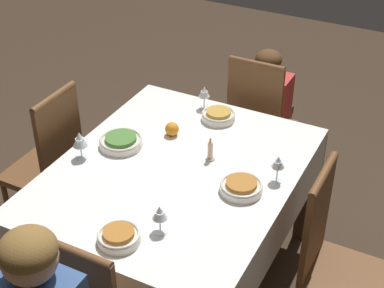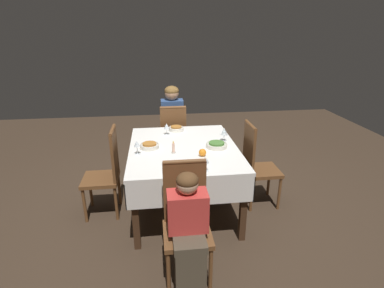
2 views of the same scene
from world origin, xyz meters
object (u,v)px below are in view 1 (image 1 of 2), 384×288
bowl_west (119,236)px  bowl_south (241,187)px  bowl_east (219,115)px  candle_centerpiece (210,152)px  dining_table (175,183)px  chair_north (50,161)px  wine_glass_east (204,93)px  chair_east (258,122)px  person_child_red (268,108)px  orange_fruit (172,129)px  chair_south (332,258)px  wine_glass_south (278,163)px  wine_glass_west (160,214)px  wine_glass_north (80,140)px  bowl_north (121,141)px

bowl_west → bowl_south: (0.54, -0.32, -0.00)m
bowl_east → candle_centerpiece: (-0.37, -0.12, 0.02)m
dining_table → chair_north: chair_north is taller
wine_glass_east → candle_centerpiece: size_ratio=1.08×
chair_east → person_child_red: size_ratio=1.02×
bowl_west → orange_fruit: size_ratio=2.47×
chair_south → orange_fruit: size_ratio=13.17×
dining_table → bowl_south: bowl_south is taller
wine_glass_east → chair_east: bearing=-30.6°
chair_south → wine_glass_south: bearing=67.1°
wine_glass_east → bowl_south: wine_glass_east is taller
chair_east → bowl_east: bearing=79.2°
wine_glass_west → bowl_east: bearing=9.9°
wine_glass_north → candle_centerpiece: wine_glass_north is taller
chair_north → bowl_north: (0.04, -0.47, 0.25)m
bowl_west → chair_north: bearing=56.4°
person_child_red → wine_glass_north: bearing=66.5°
chair_south → wine_glass_north: (-0.12, 1.28, 0.33)m
bowl_west → wine_glass_south: wine_glass_south is taller
wine_glass_west → bowl_east: (0.94, 0.16, -0.07)m
person_child_red → bowl_north: 1.17m
bowl_east → wine_glass_south: size_ratio=1.31×
dining_table → wine_glass_north: size_ratio=9.26×
person_child_red → bowl_east: 0.65m
chair_south → wine_glass_north: size_ratio=6.43×
dining_table → candle_centerpiece: 0.23m
dining_table → bowl_east: bowl_east is taller
candle_centerpiece → person_child_red: bearing=2.5°
person_child_red → bowl_west: 1.69m
chair_east → wine_glass_west: (-1.37, -0.08, 0.32)m
wine_glass_north → dining_table: bearing=-75.3°
chair_south → bowl_east: (0.53, 0.83, 0.25)m
chair_east → wine_glass_east: (-0.35, 0.21, 0.33)m
wine_glass_west → candle_centerpiece: 0.58m
chair_south → bowl_south: 0.53m
bowl_west → candle_centerpiece: 0.71m
chair_north → wine_glass_north: (-0.14, -0.35, 0.33)m
bowl_north → candle_centerpiece: candle_centerpiece is taller
wine_glass_east → wine_glass_north: 0.80m
person_child_red → chair_south: bearing=123.5°
bowl_west → bowl_south: bearing=-30.7°
wine_glass_west → bowl_north: bearing=46.7°
wine_glass_north → chair_south: bearing=-84.7°
dining_table → chair_south: 0.83m
wine_glass_south → bowl_west: bearing=147.5°
chair_south → candle_centerpiece: 0.77m
orange_fruit → chair_north: bearing=111.2°
person_child_red → candle_centerpiece: (-0.96, -0.04, 0.26)m
candle_centerpiece → chair_north: bearing=98.7°
dining_table → candle_centerpiece: (0.16, -0.11, 0.13)m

